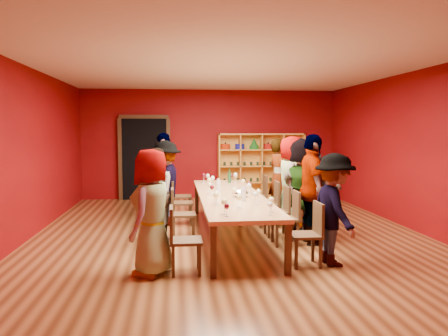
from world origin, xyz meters
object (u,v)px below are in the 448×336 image
at_px(person_left_0, 152,212).
at_px(chair_person_right_1, 290,215).
at_px(wine_bottle, 229,178).
at_px(person_right_2, 303,187).
at_px(person_right_1, 312,189).
at_px(person_right_0, 334,209).
at_px(tasting_table, 230,197).
at_px(chair_person_right_2, 281,208).
at_px(shelving_unit, 261,163).
at_px(chair_person_left_4, 178,193).
at_px(person_left_2, 155,194).
at_px(chair_person_right_0, 311,230).
at_px(chair_person_left_2, 179,211).
at_px(person_right_4, 278,177).
at_px(chair_person_left_0, 180,236).
at_px(spittoon_bowl, 240,193).
at_px(chair_person_right_4, 260,193).
at_px(chair_person_left_3, 178,200).
at_px(person_left_4, 164,175).
at_px(person_right_3, 291,181).
at_px(person_left_3, 166,183).
at_px(chair_person_right_3, 271,201).

xyz_separation_m(person_left_0, chair_person_right_1, (2.18, 1.26, -0.33)).
bearing_deg(wine_bottle, person_right_2, -57.65).
bearing_deg(person_right_1, person_right_0, -177.91).
height_order(tasting_table, chair_person_right_2, chair_person_right_2).
relative_size(shelving_unit, chair_person_left_4, 2.70).
bearing_deg(person_left_2, chair_person_right_0, 46.63).
height_order(chair_person_left_2, person_right_4, person_right_4).
xyz_separation_m(chair_person_left_0, person_left_2, (-0.41, 1.81, 0.30)).
xyz_separation_m(person_left_2, person_right_2, (2.63, 0.06, 0.08)).
distance_m(chair_person_right_0, person_right_2, 1.83).
bearing_deg(spittoon_bowl, shelving_unit, 74.68).
distance_m(person_left_0, chair_person_right_4, 4.40).
distance_m(chair_person_left_3, person_right_4, 2.39).
relative_size(person_left_4, person_right_4, 1.08).
bearing_deg(shelving_unit, chair_person_right_4, -101.30).
bearing_deg(chair_person_left_4, tasting_table, -65.40).
height_order(tasting_table, person_right_3, person_right_3).
xyz_separation_m(chair_person_left_3, person_right_4, (2.23, 0.78, 0.36)).
relative_size(tasting_table, person_right_4, 2.64).
height_order(chair_person_left_3, chair_person_right_0, same).
bearing_deg(chair_person_right_4, person_left_4, 177.17).
bearing_deg(person_left_3, chair_person_right_4, 122.47).
xyz_separation_m(person_right_1, wine_bottle, (-1.09, 2.37, -0.05)).
relative_size(chair_person_right_3, person_right_3, 0.50).
bearing_deg(tasting_table, chair_person_left_2, -173.05).
bearing_deg(tasting_table, wine_bottle, 83.41).
bearing_deg(person_right_4, person_right_1, 164.32).
distance_m(person_left_3, chair_person_right_3, 2.13).
relative_size(person_right_1, chair_person_right_4, 2.06).
xyz_separation_m(chair_person_left_2, person_right_4, (2.23, 1.99, 0.36)).
xyz_separation_m(tasting_table, wine_bottle, (0.20, 1.71, 0.17)).
bearing_deg(chair_person_left_3, person_left_0, -96.80).
height_order(person_left_2, spittoon_bowl, person_left_2).
height_order(chair_person_right_1, chair_person_right_2, same).
relative_size(person_right_2, chair_person_right_4, 1.98).
bearing_deg(chair_person_right_1, wine_bottle, 106.70).
height_order(person_left_2, chair_person_left_4, person_left_2).
bearing_deg(chair_person_left_4, person_right_3, -29.52).
bearing_deg(person_left_2, person_left_0, -4.92).
relative_size(person_left_3, chair_person_right_4, 1.90).
relative_size(person_left_4, person_right_1, 1.00).
bearing_deg(chair_person_right_0, chair_person_left_3, 122.20).
bearing_deg(person_right_4, chair_person_left_4, 72.32).
distance_m(tasting_table, person_right_3, 1.51).
relative_size(chair_person_right_1, person_right_3, 0.50).
distance_m(person_left_2, chair_person_left_3, 1.31).
xyz_separation_m(chair_person_left_2, person_left_2, (-0.41, -0.00, 0.30)).
xyz_separation_m(tasting_table, person_right_4, (1.32, 1.88, 0.15)).
bearing_deg(shelving_unit, person_right_4, -91.85).
xyz_separation_m(person_right_1, person_right_4, (0.03, 2.55, -0.06)).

